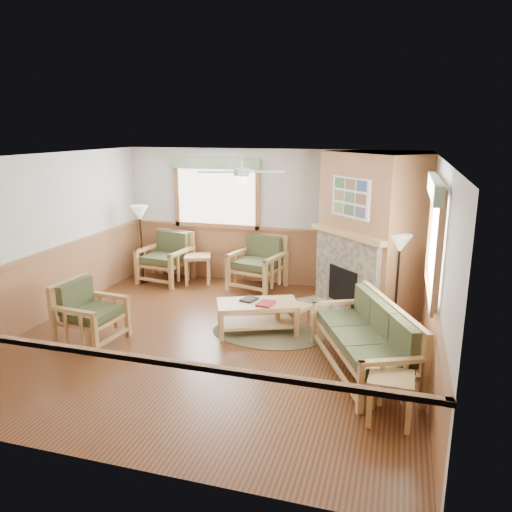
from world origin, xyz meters
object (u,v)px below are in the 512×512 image
(armchair_left, at_px, (91,312))
(sofa, at_px, (363,339))
(end_table_sofa, at_px, (390,399))
(armchair_back_right, at_px, (257,263))
(end_table_chairs, at_px, (198,269))
(footstool, at_px, (294,317))
(floor_lamp_right, at_px, (397,282))
(armchair_back_left, at_px, (165,258))
(floor_lamp_left, at_px, (141,244))
(coffee_table, at_px, (257,317))

(armchair_left, bearing_deg, sofa, -81.67)
(sofa, distance_m, end_table_sofa, 1.15)
(sofa, height_order, armchair_back_right, armchair_back_right)
(sofa, xyz_separation_m, armchair_left, (-3.93, -0.16, -0.00))
(end_table_chairs, relative_size, footstool, 1.32)
(armchair_left, distance_m, footstool, 3.08)
(armchair_back_right, bearing_deg, floor_lamp_right, -12.60)
(armchair_back_left, bearing_deg, footstool, -20.84)
(armchair_left, xyz_separation_m, footstool, (2.77, 1.33, -0.26))
(floor_lamp_left, relative_size, floor_lamp_right, 1.05)
(end_table_sofa, height_order, footstool, end_table_sofa)
(armchair_left, xyz_separation_m, coffee_table, (2.26, 1.02, -0.21))
(armchair_back_right, distance_m, floor_lamp_right, 2.99)
(floor_lamp_right, bearing_deg, coffee_table, -158.79)
(sofa, relative_size, coffee_table, 1.63)
(armchair_back_left, relative_size, armchair_back_right, 0.98)
(armchair_left, height_order, floor_lamp_right, floor_lamp_right)
(end_table_sofa, distance_m, floor_lamp_left, 6.34)
(end_table_sofa, height_order, floor_lamp_right, floor_lamp_right)
(coffee_table, height_order, floor_lamp_left, floor_lamp_left)
(sofa, bearing_deg, footstool, -160.38)
(coffee_table, bearing_deg, armchair_back_left, 118.72)
(armchair_back_left, height_order, coffee_table, armchair_back_left)
(floor_lamp_left, bearing_deg, end_table_chairs, 12.76)
(armchair_left, height_order, end_table_sofa, armchair_left)
(armchair_back_right, height_order, floor_lamp_left, floor_lamp_left)
(armchair_left, relative_size, floor_lamp_left, 0.57)
(floor_lamp_right, bearing_deg, floor_lamp_left, 167.94)
(footstool, bearing_deg, sofa, -45.44)
(sofa, height_order, footstool, sofa)
(end_table_chairs, bearing_deg, footstool, -37.10)
(armchair_back_left, relative_size, floor_lamp_left, 0.63)
(end_table_sofa, bearing_deg, footstool, 124.46)
(sofa, bearing_deg, end_table_chairs, -155.00)
(armchair_back_left, bearing_deg, floor_lamp_right, -6.71)
(end_table_chairs, bearing_deg, armchair_back_right, 0.00)
(end_table_chairs, relative_size, end_table_sofa, 1.10)
(coffee_table, relative_size, floor_lamp_right, 0.80)
(armchair_left, bearing_deg, footstool, -58.23)
(footstool, bearing_deg, floor_lamp_right, 17.21)
(armchair_back_right, relative_size, coffee_table, 0.84)
(footstool, height_order, floor_lamp_right, floor_lamp_right)
(armchair_back_left, bearing_deg, floor_lamp_left, -151.93)
(floor_lamp_right, bearing_deg, end_table_chairs, 161.28)
(armchair_left, height_order, coffee_table, armchair_left)
(sofa, xyz_separation_m, end_table_chairs, (-3.55, 2.98, -0.17))
(coffee_table, bearing_deg, footstool, 9.13)
(coffee_table, height_order, end_table_sofa, end_table_sofa)
(end_table_chairs, bearing_deg, floor_lamp_right, -18.72)
(footstool, xyz_separation_m, floor_lamp_left, (-3.51, 1.55, 0.60))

